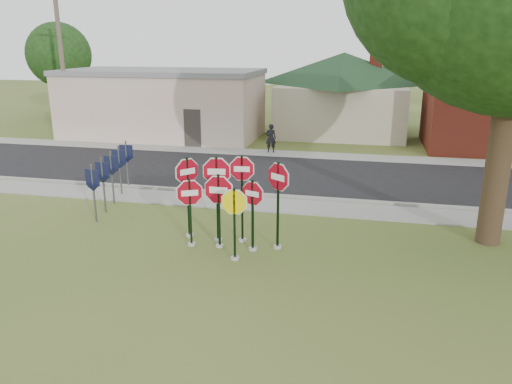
% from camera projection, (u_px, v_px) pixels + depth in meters
% --- Properties ---
extents(ground, '(120.00, 120.00, 0.00)m').
position_uv_depth(ground, '(217.00, 267.00, 13.45)').
color(ground, '#425921').
rests_on(ground, ground).
extents(sidewalk_near, '(60.00, 1.60, 0.06)m').
position_uv_depth(sidewalk_near, '(260.00, 204.00, 18.58)').
color(sidewalk_near, gray).
rests_on(sidewalk_near, ground).
extents(road, '(60.00, 7.00, 0.04)m').
position_uv_depth(road, '(281.00, 175.00, 22.79)').
color(road, black).
rests_on(road, ground).
extents(sidewalk_far, '(60.00, 1.60, 0.06)m').
position_uv_depth(sidewalk_far, '(295.00, 155.00, 26.80)').
color(sidewalk_far, gray).
rests_on(sidewalk_far, ground).
extents(curb, '(60.00, 0.20, 0.14)m').
position_uv_depth(curb, '(265.00, 195.00, 19.50)').
color(curb, gray).
rests_on(curb, ground).
extents(stop_sign_center, '(1.18, 0.24, 2.35)m').
position_uv_depth(stop_sign_center, '(219.00, 201.00, 14.37)').
color(stop_sign_center, '#A4A199').
rests_on(stop_sign_center, ground).
extents(stop_sign_yellow, '(0.99, 0.24, 2.17)m').
position_uv_depth(stop_sign_yellow, '(234.00, 216.00, 13.56)').
color(stop_sign_yellow, '#A4A199').
rests_on(stop_sign_yellow, ground).
extents(stop_sign_left, '(0.96, 0.49, 2.17)m').
position_uv_depth(stop_sign_left, '(190.00, 204.00, 14.53)').
color(stop_sign_left, '#A4A199').
rests_on(stop_sign_left, ground).
extents(stop_sign_right, '(0.92, 0.36, 2.22)m').
position_uv_depth(stop_sign_right, '(253.00, 207.00, 14.17)').
color(stop_sign_right, '#A4A199').
rests_on(stop_sign_right, ground).
extents(stop_sign_back_right, '(1.01, 0.24, 2.78)m').
position_uv_depth(stop_sign_back_right, '(242.00, 187.00, 14.69)').
color(stop_sign_back_right, '#A4A199').
rests_on(stop_sign_back_right, ground).
extents(stop_sign_back_left, '(1.14, 0.24, 2.76)m').
position_uv_depth(stop_sign_back_left, '(217.00, 186.00, 14.74)').
color(stop_sign_back_left, '#A4A199').
rests_on(stop_sign_back_left, ground).
extents(stop_sign_far_right, '(0.93, 0.66, 2.73)m').
position_uv_depth(stop_sign_far_right, '(278.00, 192.00, 14.20)').
color(stop_sign_far_right, '#A4A199').
rests_on(stop_sign_far_right, ground).
extents(stop_sign_far_left, '(0.70, 0.87, 2.65)m').
position_uv_depth(stop_sign_far_left, '(188.00, 185.00, 15.10)').
color(stop_sign_far_left, '#A4A199').
rests_on(stop_sign_far_left, ground).
extents(route_sign_row, '(1.43, 4.63, 2.00)m').
position_uv_depth(route_sign_row, '(112.00, 172.00, 18.43)').
color(route_sign_row, '#59595E').
rests_on(route_sign_row, ground).
extents(building_stucco, '(12.20, 6.20, 4.20)m').
position_uv_depth(building_stucco, '(163.00, 103.00, 31.53)').
color(building_stucco, beige).
rests_on(building_stucco, ground).
extents(building_house, '(11.60, 11.60, 6.20)m').
position_uv_depth(building_house, '(343.00, 77.00, 32.53)').
color(building_house, '#B3AB8E').
rests_on(building_house, ground).
extents(utility_pole_near, '(2.20, 0.26, 9.50)m').
position_uv_depth(utility_pole_near, '(62.00, 57.00, 29.16)').
color(utility_pole_near, brown).
rests_on(utility_pole_near, ground).
extents(bg_tree_left, '(4.90, 4.90, 7.35)m').
position_uv_depth(bg_tree_left, '(59.00, 55.00, 38.66)').
color(bg_tree_left, '#302115').
rests_on(bg_tree_left, ground).
extents(pedestrian, '(0.64, 0.49, 1.56)m').
position_uv_depth(pedestrian, '(271.00, 138.00, 26.98)').
color(pedestrian, black).
rests_on(pedestrian, sidewalk_far).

